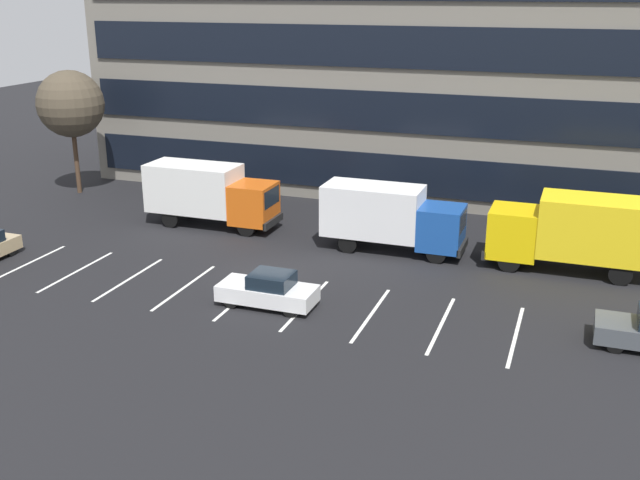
% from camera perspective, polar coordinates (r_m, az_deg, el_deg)
% --- Properties ---
extents(ground_plane, '(120.00, 120.00, 0.00)m').
position_cam_1_polar(ground_plane, '(34.01, -3.85, -2.54)').
color(ground_plane, black).
extents(office_building, '(36.03, 10.98, 21.60)m').
position_cam_1_polar(office_building, '(48.70, 4.69, 16.86)').
color(office_building, slate).
rests_on(office_building, ground_plane).
extents(lot_markings, '(22.54, 5.40, 0.01)m').
position_cam_1_polar(lot_markings, '(31.66, -5.88, -4.25)').
color(lot_markings, silver).
rests_on(lot_markings, ground_plane).
extents(box_truck_orange, '(7.19, 2.38, 3.33)m').
position_cam_1_polar(box_truck_orange, '(40.63, -8.45, 3.62)').
color(box_truck_orange, '#D85914').
rests_on(box_truck_orange, ground_plane).
extents(box_truck_yellow_all, '(7.54, 2.50, 3.50)m').
position_cam_1_polar(box_truck_yellow_all, '(35.45, 19.01, 0.71)').
color(box_truck_yellow_all, yellow).
rests_on(box_truck_yellow_all, ground_plane).
extents(box_truck_blue, '(6.95, 2.30, 3.22)m').
position_cam_1_polar(box_truck_blue, '(36.42, 5.38, 1.88)').
color(box_truck_blue, '#194799').
rests_on(box_truck_blue, ground_plane).
extents(sedan_white, '(3.99, 1.67, 1.43)m').
position_cam_1_polar(sedan_white, '(30.37, -3.96, -3.85)').
color(sedan_white, white).
rests_on(sedan_white, ground_plane).
extents(bare_tree, '(4.07, 4.07, 7.63)m').
position_cam_1_polar(bare_tree, '(48.73, -18.51, 9.81)').
color(bare_tree, '#473323').
rests_on(bare_tree, ground_plane).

